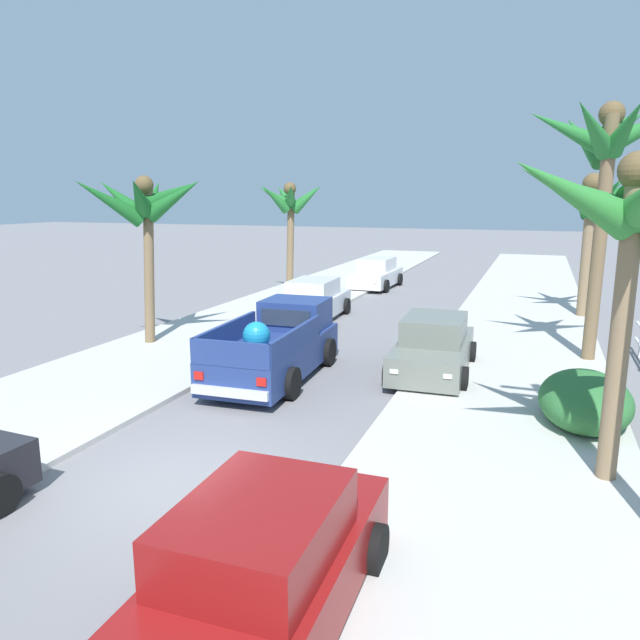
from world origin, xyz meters
The scene contains 16 objects.
ground_plane centered at (0.00, 0.00, 0.00)m, with size 160.00×160.00×0.00m, color slate.
sidewalk_left centered at (-4.80, 12.00, 0.06)m, with size 4.86×60.00×0.12m, color beige.
sidewalk_right centered at (4.80, 12.00, 0.06)m, with size 4.86×60.00×0.12m, color beige.
curb_left centered at (-3.78, 12.00, 0.05)m, with size 0.16×60.00×0.10m, color silver.
curb_right centered at (3.78, 12.00, 0.05)m, with size 0.16×60.00×0.10m, color silver.
pickup_truck centered at (-0.94, 6.09, 0.79)m, with size 2.38×5.29×1.80m.
car_left_near centered at (2.75, -2.42, 0.71)m, with size 2.07×4.28×1.54m.
car_right_near centered at (-2.66, 13.28, 0.71)m, with size 2.14×4.31×1.54m.
car_left_mid centered at (2.85, 7.67, 0.71)m, with size 2.13×4.31×1.54m.
car_left_far centered at (-2.49, 21.78, 0.71)m, with size 2.13×4.31×1.54m.
palm_tree_left_fore centered at (6.68, 10.00, 5.79)m, with size 4.09×3.93×7.05m.
palm_tree_right_fore centered at (6.96, 17.13, 4.30)m, with size 3.50×3.82×5.48m.
palm_tree_left_mid centered at (6.46, 2.38, 4.39)m, with size 3.86×3.64×5.34m.
palm_tree_right_mid centered at (-6.05, 7.80, 4.35)m, with size 3.70×3.74×5.32m.
palm_tree_left_back centered at (-5.87, 18.46, 4.34)m, with size 3.46×3.21×5.33m.
hedge_bush centered at (6.37, 5.06, 0.55)m, with size 1.80×2.80×1.10m, color #2D6B33.
Camera 1 is at (5.28, -7.48, 4.60)m, focal length 33.18 mm.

